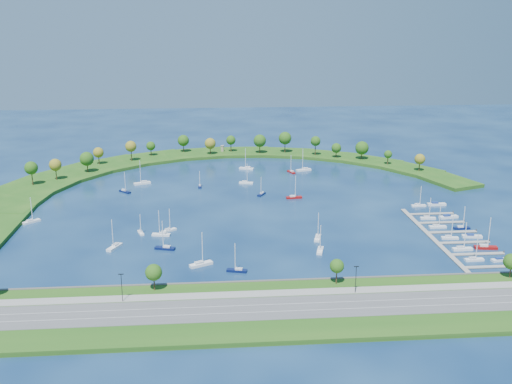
{
  "coord_description": "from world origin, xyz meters",
  "views": [
    {
      "loc": [
        -19.76,
        -300.72,
        93.52
      ],
      "look_at": [
        5.0,
        5.0,
        4.0
      ],
      "focal_mm": 41.74,
      "sensor_mm": 36.0,
      "label": 1
    }
  ],
  "objects": [
    {
      "name": "docked_boat_6",
      "position": [
        85.52,
        -47.53,
        0.9
      ],
      "size": [
        7.99,
        2.26,
        11.73
      ],
      "rotation": [
        0.0,
        0.0,
        -0.0
      ],
      "color": "white",
      "rests_on": "ground"
    },
    {
      "name": "breakwater",
      "position": [
        -46.33,
        48.72,
        0.99
      ],
      "size": [
        286.74,
        247.64,
        2.0
      ],
      "color": "#1D4E15",
      "rests_on": "ground"
    },
    {
      "name": "moored_boat_17",
      "position": [
        -60.55,
        -61.52,
        0.94
      ],
      "size": [
        6.01,
        9.13,
        13.1
      ],
      "rotation": [
        0.0,
        0.0,
        4.28
      ],
      "color": "white",
      "rests_on": "ground"
    },
    {
      "name": "moored_boat_12",
      "position": [
        8.66,
        12.49,
        0.87
      ],
      "size": [
        5.38,
        7.13,
        10.47
      ],
      "rotation": [
        0.0,
        0.0,
        4.17
      ],
      "color": "#0A143F",
      "rests_on": "ground"
    },
    {
      "name": "moored_boat_18",
      "position": [
        -10.02,
        -90.02,
        0.89
      ],
      "size": [
        8.16,
        4.04,
        11.55
      ],
      "rotation": [
        0.0,
        0.0,
        2.9
      ],
      "color": "#0A143F",
      "rests_on": "ground"
    },
    {
      "name": "moored_boat_11",
      "position": [
        -25.42,
        31.52,
        0.85
      ],
      "size": [
        1.87,
        6.55,
        9.61
      ],
      "rotation": [
        0.0,
        0.0,
        4.72
      ],
      "color": "#0A143F",
      "rests_on": "ground"
    },
    {
      "name": "moored_boat_1",
      "position": [
        40.45,
        64.29,
        0.99
      ],
      "size": [
        10.23,
        5.59,
        14.49
      ],
      "rotation": [
        0.0,
        0.0,
        3.45
      ],
      "color": "white",
      "rests_on": "ground"
    },
    {
      "name": "docked_boat_9",
      "position": [
        95.96,
        -34.38,
        0.71
      ],
      "size": [
        9.77,
        4.13,
        1.93
      ],
      "rotation": [
        0.0,
        0.0,
        0.16
      ],
      "color": "white",
      "rests_on": "ground"
    },
    {
      "name": "moored_boat_16",
      "position": [
        -23.94,
        -83.02,
        0.96
      ],
      "size": [
        9.55,
        6.65,
        13.81
      ],
      "rotation": [
        0.0,
        0.0,
        0.48
      ],
      "color": "white",
      "rests_on": "ground"
    },
    {
      "name": "moored_boat_6",
      "position": [
        1.63,
        36.61,
        0.91
      ],
      "size": [
        8.55,
        3.84,
        12.14
      ],
      "rotation": [
        0.0,
        0.0,
        6.09
      ],
      "color": "white",
      "rests_on": "ground"
    },
    {
      "name": "moored_boat_3",
      "position": [
        -39.09,
        -64.53,
        0.93
      ],
      "size": [
        8.94,
        4.66,
        12.65
      ],
      "rotation": [
        0.0,
        0.0,
        2.87
      ],
      "color": "#0A143F",
      "rests_on": "ground"
    },
    {
      "name": "moored_boat_14",
      "position": [
        -67.25,
        23.79,
        0.9
      ],
      "size": [
        7.29,
        7.26,
        11.81
      ],
      "rotation": [
        0.0,
        0.0,
        5.5
      ],
      "color": "#0A143F",
      "rests_on": "ground"
    },
    {
      "name": "ground",
      "position": [
        0.0,
        0.0,
        0.0
      ],
      "size": [
        700.0,
        700.0,
        0.0
      ],
      "primitive_type": "plane",
      "color": "#071D42",
      "rests_on": "ground"
    },
    {
      "name": "dock_system",
      "position": [
        85.3,
        -61.0,
        0.35
      ],
      "size": [
        24.28,
        82.0,
        1.6
      ],
      "color": "gray",
      "rests_on": "ground"
    },
    {
      "name": "south_shoreline",
      "position": [
        0.03,
        -122.88,
        1.0
      ],
      "size": [
        420.0,
        43.1,
        11.6
      ],
      "color": "#1D4E15",
      "rests_on": "ground"
    },
    {
      "name": "docked_boat_5",
      "position": [
        95.97,
        -61.19,
        0.65
      ],
      "size": [
        8.93,
        3.58,
        1.77
      ],
      "rotation": [
        0.0,
        0.0,
        -0.14
      ],
      "color": "white",
      "rests_on": "ground"
    },
    {
      "name": "moored_boat_2",
      "position": [
        27.27,
        -57.71,
        0.91
      ],
      "size": [
        4.51,
        8.55,
        12.1
      ],
      "rotation": [
        0.0,
        0.0,
        1.29
      ],
      "color": "white",
      "rests_on": "ground"
    },
    {
      "name": "moored_boat_9",
      "position": [
        -105.02,
        -24.87,
        0.92
      ],
      "size": [
        7.76,
        7.62,
        12.49
      ],
      "rotation": [
        0.0,
        0.0,
        0.77
      ],
      "color": "white",
      "rests_on": "ground"
    },
    {
      "name": "moored_boat_8",
      "position": [
        -41.9,
        -47.85,
        0.91
      ],
      "size": [
        8.46,
        3.81,
        12.02
      ],
      "rotation": [
        0.0,
        0.0,
        2.95
      ],
      "color": "white",
      "rests_on": "ground"
    },
    {
      "name": "moored_boat_5",
      "position": [
        -59.2,
        40.36,
        0.98
      ],
      "size": [
        10.1,
        6.15,
        14.37
      ],
      "rotation": [
        0.0,
        0.0,
        3.52
      ],
      "color": "white",
      "rests_on": "ground"
    },
    {
      "name": "docked_boat_11",
      "position": [
        97.86,
        -13.77,
        0.71
      ],
      "size": [
        9.59,
        3.0,
        1.94
      ],
      "rotation": [
        0.0,
        0.0,
        -0.04
      ],
      "color": "white",
      "rests_on": "ground"
    },
    {
      "name": "breakwater_trees",
      "position": [
        -10.92,
        89.11,
        10.6
      ],
      "size": [
        238.94,
        89.39,
        14.91
      ],
      "color": "#382314",
      "rests_on": "breakwater"
    },
    {
      "name": "moored_boat_13",
      "position": [
        25.65,
        -72.24,
        0.9
      ],
      "size": [
        4.36,
        8.42,
        11.92
      ],
      "rotation": [
        0.0,
        0.0,
        4.44
      ],
      "color": "white",
      "rests_on": "ground"
    },
    {
      "name": "moored_boat_7",
      "position": [
        -38.82,
        -42.2,
        0.87
      ],
      "size": [
        6.94,
        6.03,
        10.61
      ],
      "rotation": [
        0.0,
        0.0,
        0.66
      ],
      "color": "white",
      "rests_on": "ground"
    },
    {
      "name": "moored_boat_0",
      "position": [
        -51.39,
        -44.28,
        0.84
      ],
      "size": [
        3.77,
        6.65,
        9.43
      ],
      "rotation": [
        0.0,
        0.0,
        5.04
      ],
      "color": "white",
      "rests_on": "ground"
    },
    {
      "name": "moored_boat_10",
      "position": [
        25.56,
        4.73,
        0.92
      ],
      "size": [
        8.77,
        3.17,
        12.63
      ],
      "rotation": [
        0.0,
        0.0,
        0.09
      ],
      "color": "maroon",
      "rests_on": "ground"
    },
    {
      "name": "moored_boat_4",
      "position": [
        4.36,
        71.25,
        0.96
      ],
      "size": [
        9.71,
        6.11,
        13.86
      ],
      "rotation": [
        0.0,
        0.0,
        2.74
      ],
      "color": "white",
      "rests_on": "ground"
    },
    {
      "name": "docked_boat_7",
      "position": [
        96.03,
        -50.06,
        0.88
      ],
      "size": [
        7.5,
        2.12,
        11.02
      ],
      "rotation": [
        0.0,
        0.0,
        -0.0
      ],
      "color": "#0A143F",
      "rests_on": "ground"
    },
    {
      "name": "docked_boat_3",
      "position": [
        96.0,
        -74.65,
        0.97
      ],
      "size": [
        9.76,
        4.09,
        13.91
      ],
      "rotation": [
        0.0,
        0.0,
        -0.16
      ],
      "color": "maroon",
      "rests_on": "ground"
    },
    {
      "name": "docked_boat_10",
      "position": [
        87.93,
        -14.98,
        0.88
      ],
      "size": [
        7.51,
        2.25,
        10.97
      ],
      "rotation": [
        0.0,
        0.0,
        0.02
      ],
      "color": "white",
      "rests_on": "ground"
    },
    {
      "name": "harbor_tower",
      "position": [
        -10.11,
        117.31,
        4.27
      ],
      "size": [
        2.6,
        2.6,
        4.44
      ],
      "color": "gray",
      "rests_on": "breakwater"
    },
    {
      "name": "docked_boat_4",
      "position": [
        85.53,
        -62.01,
        0.88
      ],
      "size": [
        7.63,
        3.02,
        10.92
      ],
      "rotation": [
        0.0,
        0.0,
        -0.13
      ],
      "color": "white",
      "rests_on": "ground"
    },
    {
      "name": "docked_boat_2",
      "position": [
        85.51,
        -75.42,
        0.92
      ],
      "size": [
        8.48,
        2.5,
        12.41
      ],
      "rotation": [
        0.0,
        0.0,
        0.02
      ],
      "color": "white",
      "rests_on": "ground"
    },
    {
      "name": "docked_boat_1",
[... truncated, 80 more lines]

